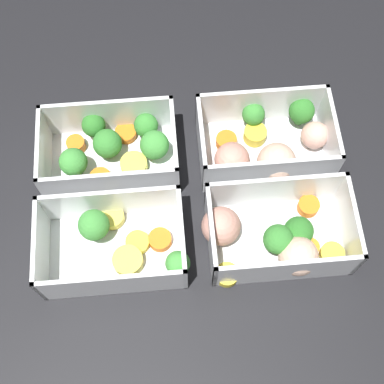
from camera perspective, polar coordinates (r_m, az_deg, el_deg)
ground_plane at (r=0.68m, az=0.00°, el=-0.79°), size 4.00×4.00×0.00m
container_near_left at (r=0.69m, az=7.93°, el=4.99°), size 0.18×0.12×0.07m
container_near_right at (r=0.69m, az=-8.42°, el=4.52°), size 0.17×0.11×0.07m
container_far_left at (r=0.64m, az=8.76°, el=-4.71°), size 0.18×0.12×0.07m
container_far_right at (r=0.64m, az=-7.98°, el=-5.47°), size 0.17×0.11×0.07m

